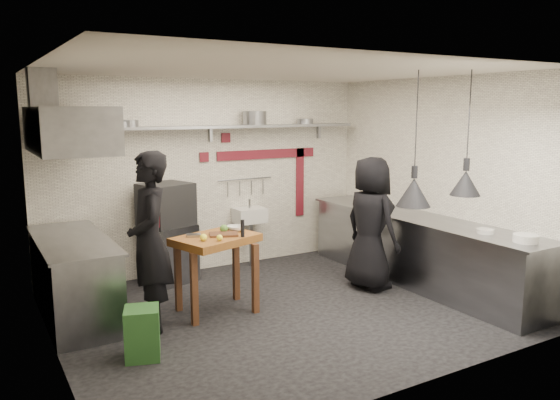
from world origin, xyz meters
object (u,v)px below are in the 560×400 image
chef_left (150,242)px  chef_right (371,223)px  green_bin (142,333)px  prep_table (216,274)px  combi_oven (166,205)px  oven_stand (170,253)px

chef_left → chef_right: 2.94m
chef_right → green_bin: bearing=94.8°
prep_table → chef_left: 0.96m
green_bin → chef_left: 1.02m
prep_table → chef_left: size_ratio=0.47×
prep_table → chef_right: chef_right is taller
green_bin → prep_table: (1.11, 0.76, 0.21)m
green_bin → chef_left: bearing=65.3°
combi_oven → chef_left: chef_left is taller
chef_left → oven_stand: bearing=164.6°
prep_table → chef_right: (2.13, -0.22, 0.42)m
oven_stand → chef_left: size_ratio=0.41×
combi_oven → green_bin: combi_oven is taller
oven_stand → chef_left: bearing=-134.2°
prep_table → green_bin: bearing=-163.3°
chef_left → chef_right: size_ratio=1.10×
combi_oven → chef_right: (2.25, -1.59, -0.21)m
green_bin → chef_left: size_ratio=0.26×
green_bin → chef_left: (0.30, 0.66, 0.72)m
prep_table → chef_left: chef_left is taller
chef_left → prep_table: bearing=107.7°
prep_table → chef_right: size_ratio=0.52×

